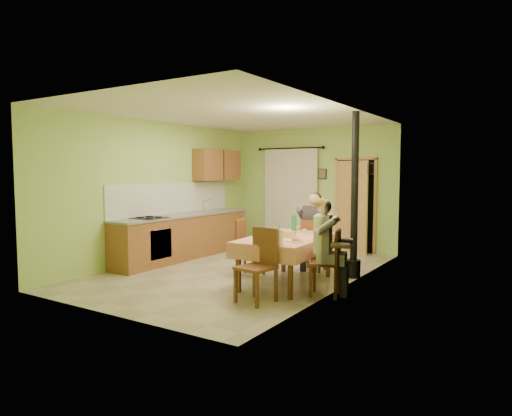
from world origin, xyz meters
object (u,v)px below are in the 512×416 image
Objects in this scene: chair_right at (326,276)px; man_right at (325,236)px; dining_table at (287,261)px; stove_flue at (354,218)px; chair_left at (250,259)px; chair_far at (313,255)px; man_far at (314,223)px; chair_near at (257,281)px.

man_right reaches higher than chair_right.
chair_right is at bearing -25.52° from dining_table.
chair_right is 0.35× the size of stove_flue.
chair_right is 0.99× the size of chair_left.
chair_far is 0.96× the size of chair_right.
man_far reaches higher than chair_left.
dining_table is 1.00m from man_right.
chair_right is 0.70× the size of man_far.
man_far is 0.82m from stove_flue.
chair_far is at bearing 172.32° from stove_flue.
chair_near is 0.36× the size of stove_flue.
man_far is 1.00× the size of man_right.
chair_near is (0.19, -2.24, 0.00)m from chair_far.
chair_right is at bearing -86.57° from stove_flue.
chair_right reaches higher than chair_far.
chair_far is 0.59m from man_far.
chair_left is at bearing 163.72° from dining_table.
man_right is (0.87, -1.46, 0.00)m from man_far.
man_right is at bearing -121.47° from chair_near.
chair_far is 1.69m from chair_right.
man_right is at bearing -65.84° from chair_far.
chair_left is 1.36m from man_far.
chair_right reaches higher than dining_table.
chair_near is 1.05m from chair_right.
chair_far is at bearing 129.73° from chair_left.
dining_table is at bearing 66.29° from chair_left.
chair_far is 1.22m from chair_left.
chair_far is at bearing -76.08° from chair_near.
chair_left is at bearing -151.69° from stove_flue.
chair_near is 0.73× the size of man_right.
chair_near reaches higher than chair_far.
dining_table is 1.90× the size of chair_near.
man_far is at bearing 15.39° from chair_right.
chair_near is at bearing 25.01° from chair_left.
man_far is at bearing 171.46° from stove_flue.
stove_flue is at bearing -14.34° from chair_far.
chair_far is 0.33× the size of stove_flue.
chair_left reaches higher than dining_table.
dining_table is at bearing -74.07° from chair_near.
man_far reaches higher than chair_right.
chair_near is 2.34m from man_far.
man_far is at bearing 90.00° from chair_far.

